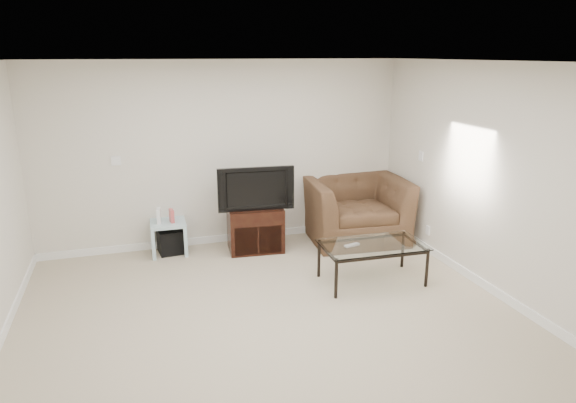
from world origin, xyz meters
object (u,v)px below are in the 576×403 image
object	(u,v)px
subwoofer	(171,241)
coffee_table	(372,263)
tv_stand	(255,229)
television	(255,187)
recliner	(356,199)
side_table	(169,237)

from	to	relation	value
subwoofer	coffee_table	size ratio (longest dim) A/B	0.28
tv_stand	coffee_table	distance (m)	1.74
tv_stand	television	bearing A→B (deg)	-90.00
television	subwoofer	bearing A→B (deg)	171.11
recliner	tv_stand	bearing A→B (deg)	-175.11
coffee_table	subwoofer	bearing A→B (deg)	142.75
tv_stand	coffee_table	size ratio (longest dim) A/B	0.61
tv_stand	television	distance (m)	0.59
side_table	recliner	xyz separation A→B (m)	(2.59, -0.23, 0.38)
tv_stand	coffee_table	world-z (taller)	tv_stand
subwoofer	side_table	bearing A→B (deg)	-147.93
tv_stand	side_table	distance (m)	1.15
tv_stand	coffee_table	bearing A→B (deg)	-48.24
side_table	subwoofer	distance (m)	0.07
recliner	subwoofer	bearing A→B (deg)	179.66
television	recliner	bearing A→B (deg)	5.80
recliner	television	bearing A→B (deg)	-173.95
side_table	television	bearing A→B (deg)	-12.64
subwoofer	coffee_table	distance (m)	2.70
television	coffee_table	bearing A→B (deg)	-47.52
coffee_table	side_table	bearing A→B (deg)	143.40
television	coffee_table	distance (m)	1.84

